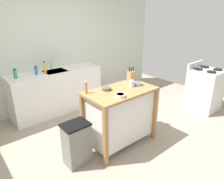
{
  "coord_description": "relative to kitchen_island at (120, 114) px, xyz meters",
  "views": [
    {
      "loc": [
        -1.76,
        -2.15,
        2.03
      ],
      "look_at": [
        0.17,
        0.15,
        0.88
      ],
      "focal_mm": 32.69,
      "sensor_mm": 36.0,
      "label": 1
    }
  ],
  "objects": [
    {
      "name": "ground_plane",
      "position": [
        -0.17,
        0.05,
        -0.52
      ],
      "size": [
        6.93,
        6.93,
        0.0
      ],
      "primitive_type": "plane",
      "color": "gray",
      "rests_on": "ground"
    },
    {
      "name": "wall_back",
      "position": [
        -0.17,
        2.1,
        0.78
      ],
      "size": [
        5.93,
        0.1,
        2.6
      ],
      "primitive_type": "cube",
      "color": "silver",
      "rests_on": "ground"
    },
    {
      "name": "kitchen_island",
      "position": [
        0.0,
        0.0,
        0.0
      ],
      "size": [
        1.09,
        0.61,
        0.93
      ],
      "color": "#9E7042",
      "rests_on": "ground"
    },
    {
      "name": "knife_block",
      "position": [
        0.43,
        0.21,
        0.5
      ],
      "size": [
        0.11,
        0.09,
        0.25
      ],
      "color": "tan",
      "rests_on": "kitchen_island"
    },
    {
      "name": "bowl_ceramic_small",
      "position": [
        0.36,
        -0.01,
        0.43
      ],
      "size": [
        0.15,
        0.15,
        0.05
      ],
      "color": "gray",
      "rests_on": "kitchen_island"
    },
    {
      "name": "bowl_ceramic_wide",
      "position": [
        -0.18,
        -0.19,
        0.43
      ],
      "size": [
        0.14,
        0.14,
        0.04
      ],
      "color": "silver",
      "rests_on": "kitchen_island"
    },
    {
      "name": "bowl_stoneware_deep",
      "position": [
        -0.16,
        0.13,
        0.43
      ],
      "size": [
        0.14,
        0.14,
        0.04
      ],
      "color": "#564C47",
      "rests_on": "kitchen_island"
    },
    {
      "name": "drinking_cup",
      "position": [
        0.23,
        -0.0,
        0.46
      ],
      "size": [
        0.07,
        0.07,
        0.11
      ],
      "color": "silver",
      "rests_on": "kitchen_island"
    },
    {
      "name": "pepper_grinder",
      "position": [
        -0.47,
        0.22,
        0.5
      ],
      "size": [
        0.04,
        0.04,
        0.19
      ],
      "color": "#AD7F4C",
      "rests_on": "kitchen_island"
    },
    {
      "name": "trash_bin",
      "position": [
        -0.79,
        0.03,
        -0.2
      ],
      "size": [
        0.36,
        0.28,
        0.63
      ],
      "color": "slate",
      "rests_on": "ground"
    },
    {
      "name": "sink_counter",
      "position": [
        -0.23,
        1.75,
        -0.07
      ],
      "size": [
        1.89,
        0.6,
        0.89
      ],
      "color": "silver",
      "rests_on": "ground"
    },
    {
      "name": "sink_faucet",
      "position": [
        -0.23,
        1.89,
        0.48
      ],
      "size": [
        0.02,
        0.02,
        0.22
      ],
      "color": "#B7BCC1",
      "rests_on": "sink_counter"
    },
    {
      "name": "bottle_dish_soap",
      "position": [
        -0.44,
        1.72,
        0.48
      ],
      "size": [
        0.05,
        0.05,
        0.24
      ],
      "color": "yellow",
      "rests_on": "sink_counter"
    },
    {
      "name": "bottle_hand_soap",
      "position": [
        -1.0,
        1.73,
        0.45
      ],
      "size": [
        0.07,
        0.07,
        0.18
      ],
      "color": "green",
      "rests_on": "sink_counter"
    },
    {
      "name": "bottle_spray_cleaner",
      "position": [
        -0.62,
        1.73,
        0.45
      ],
      "size": [
        0.06,
        0.06,
        0.17
      ],
      "color": "blue",
      "rests_on": "sink_counter"
    },
    {
      "name": "stove",
      "position": [
        2.24,
        -0.24,
        -0.06
      ],
      "size": [
        0.6,
        0.6,
        1.01
      ],
      "color": "silver",
      "rests_on": "ground"
    }
  ]
}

